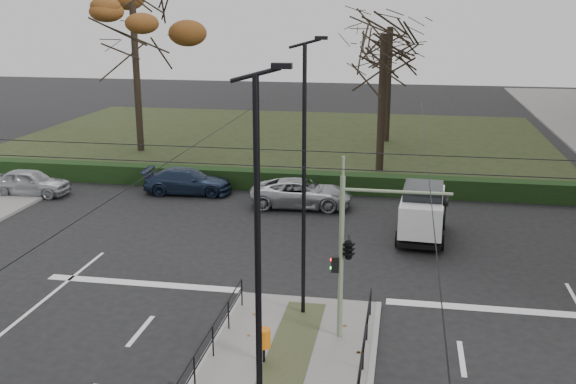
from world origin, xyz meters
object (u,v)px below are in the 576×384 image
streetlamp_median_far (305,180)px  parked_car_third (188,181)px  rust_tree (132,3)px  bare_tree_near (384,44)px  traffic_light (351,246)px  litter_bin (264,339)px  parked_car_fourth (301,193)px  streetlamp_median_near (259,285)px  bare_tree_center (390,35)px  white_van (422,211)px  parked_car_first (30,182)px

streetlamp_median_far → parked_car_third: bearing=121.6°
rust_tree → bare_tree_near: 16.37m
traffic_light → litter_bin: traffic_light is taller
parked_car_fourth → streetlamp_median_near: bearing=-175.9°
parked_car_fourth → bare_tree_center: bearing=-14.2°
traffic_light → bare_tree_center: bearing=90.0°
streetlamp_median_near → bare_tree_center: 36.61m
litter_bin → parked_car_third: parked_car_third is taller
traffic_light → streetlamp_median_far: (-1.54, 1.36, 1.51)m
streetlamp_median_far → parked_car_fourth: 12.58m
bare_tree_center → white_van: bearing=-83.8°
white_van → rust_tree: bearing=141.8°
litter_bin → white_van: size_ratio=0.23×
parked_car_third → rust_tree: size_ratio=0.36×
rust_tree → bare_tree_center: (16.02, 6.12, -2.10)m
parked_car_first → traffic_light: bearing=-128.7°
litter_bin → rust_tree: rust_tree is taller
parked_car_first → streetlamp_median_near: bearing=-142.2°
traffic_light → white_van: traffic_light is taller
parked_car_first → parked_car_fourth: bearing=-90.9°
bare_tree_center → bare_tree_near: 8.98m
bare_tree_center → parked_car_first: bearing=-135.4°
parked_car_first → bare_tree_center: 25.52m
streetlamp_median_far → litter_bin: bearing=-100.6°
streetlamp_median_far → traffic_light: bearing=-41.4°
parked_car_third → white_van: white_van is taller
parked_car_third → parked_car_fourth: (6.16, -1.33, 0.02)m
traffic_light → rust_tree: 29.57m
streetlamp_median_near → parked_car_third: streetlamp_median_near is taller
litter_bin → streetlamp_median_near: size_ratio=0.12×
rust_tree → bare_tree_near: size_ratio=1.20×
rust_tree → bare_tree_center: 17.28m
parked_car_first → white_van: bearing=-101.7°
parked_car_third → bare_tree_near: (9.57, 6.56, 6.69)m
streetlamp_median_far → parked_car_third: (-8.10, 13.17, -3.79)m
white_van → bare_tree_near: (-2.26, 11.46, 6.16)m
parked_car_first → bare_tree_center: bare_tree_center is taller
parked_car_first → parked_car_fourth: parked_car_first is taller
parked_car_first → rust_tree: bearing=-10.2°
traffic_light → streetlamp_median_far: streetlamp_median_far is taller
streetlamp_median_near → bare_tree_center: bearing=88.1°
streetlamp_median_near → white_van: bearing=78.0°
litter_bin → streetlamp_median_far: streetlamp_median_far is taller
traffic_light → parked_car_third: size_ratio=1.06×
white_van → rust_tree: (-18.23, 14.32, 8.37)m
litter_bin → bare_tree_center: bearing=86.2°
parked_car_fourth → bare_tree_near: bearing=-25.9°
streetlamp_median_far → rust_tree: size_ratio=0.68×
litter_bin → bare_tree_center: 32.65m
streetlamp_median_far → parked_car_third: streetlamp_median_far is taller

